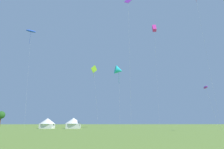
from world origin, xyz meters
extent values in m
cube|color=purple|center=(4.61, 40.97, 33.44)|extent=(2.16, 0.96, 2.16)
cylinder|color=#B2B2B7|center=(4.59, 40.70, 16.72)|extent=(0.05, 0.55, 33.44)
cube|color=#E02DA3|center=(16.11, 58.29, 34.82)|extent=(1.52, 2.37, 2.83)
cylinder|color=#B2B2B7|center=(15.63, 57.05, 17.41)|extent=(0.98, 2.49, 34.82)
ellipsoid|color=blue|center=(-25.87, 53.99, 30.79)|extent=(3.24, 2.44, 1.01)
cylinder|color=#183599|center=(-25.87, 53.99, 28.24)|extent=(0.07, 0.07, 3.94)
cylinder|color=#B2B2B7|center=(-24.85, 53.20, 15.39)|extent=(2.05, 1.59, 30.79)
cube|color=#99DB2D|center=(-5.16, 56.94, 18.86)|extent=(1.95, 1.95, 2.61)
cylinder|color=olive|center=(-5.16, 56.94, 17.14)|extent=(0.08, 0.08, 2.08)
cylinder|color=#B2B2B7|center=(-4.27, 56.19, 9.43)|extent=(1.81, 1.52, 18.86)
cone|color=#1EB7CC|center=(2.61, 50.76, 16.79)|extent=(3.02, 2.97, 2.98)
cylinder|color=teal|center=(2.61, 50.76, 14.47)|extent=(0.08, 0.08, 3.27)
cylinder|color=#B2B2B7|center=(2.61, 49.75, 8.39)|extent=(0.02, 2.04, 16.79)
ellipsoid|color=purple|center=(22.17, 39.97, 9.79)|extent=(1.52, 2.47, 0.74)
cylinder|color=#B2B2B7|center=(22.79, 39.29, 4.90)|extent=(1.27, 1.39, 9.80)
cylinder|color=maroon|center=(25.08, 44.37, 36.43)|extent=(0.05, 0.05, 1.31)
cylinder|color=#B2B2B7|center=(25.47, 43.30, 18.73)|extent=(0.79, 2.16, 37.46)
cube|color=white|center=(-18.97, 57.06, 0.71)|extent=(3.78, 3.78, 1.42)
cone|color=white|center=(-18.97, 57.06, 2.24)|extent=(4.72, 4.72, 1.65)
cube|color=white|center=(-11.05, 57.06, 0.74)|extent=(3.92, 3.92, 1.47)
cone|color=white|center=(-11.05, 57.06, 2.33)|extent=(4.91, 4.91, 1.72)
cylinder|color=brown|center=(-46.43, 81.42, 1.90)|extent=(0.44, 0.44, 3.79)
sphere|color=#23561E|center=(-46.43, 81.42, 4.93)|extent=(3.25, 3.25, 3.25)
camera|label=1|loc=(-1.06, -2.34, 1.81)|focal=29.94mm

